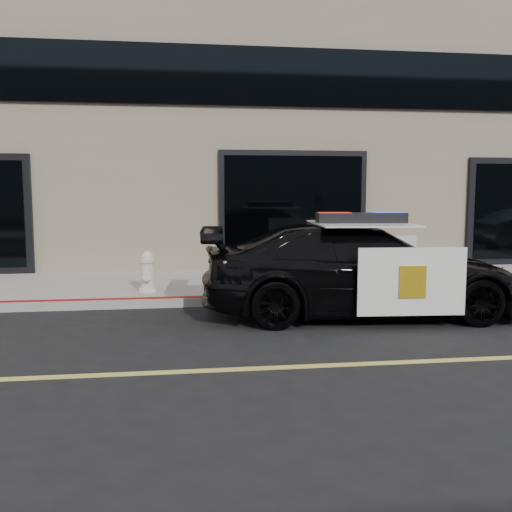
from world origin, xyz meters
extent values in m
plane|color=black|center=(0.00, 0.00, 0.00)|extent=(120.00, 120.00, 0.00)
cube|color=gray|center=(0.00, 5.25, 0.07)|extent=(60.00, 3.50, 0.15)
cube|color=#756856|center=(0.00, 10.50, 6.00)|extent=(60.00, 7.00, 12.00)
imported|color=black|center=(-0.84, 2.48, 0.72)|extent=(2.74, 5.25, 1.44)
cube|color=white|center=(-0.44, 1.42, 0.69)|extent=(1.53, 0.15, 0.96)
cube|color=white|center=(-0.29, 3.47, 0.69)|extent=(1.53, 0.15, 0.96)
cube|color=white|center=(-0.84, 2.48, 1.45)|extent=(1.56, 1.83, 0.02)
cube|color=gold|center=(-0.44, 1.39, 0.69)|extent=(0.38, 0.04, 0.46)
cube|color=black|center=(-0.84, 2.48, 1.53)|extent=(1.40, 0.46, 0.17)
cube|color=red|center=(-1.26, 2.51, 1.54)|extent=(0.50, 0.35, 0.16)
cube|color=#0C19CC|center=(-0.42, 2.45, 1.54)|extent=(0.50, 0.35, 0.16)
cylinder|color=beige|center=(-4.21, 4.24, 0.19)|extent=(0.34, 0.34, 0.07)
cylinder|color=beige|center=(-4.21, 4.24, 0.46)|extent=(0.24, 0.24, 0.47)
cylinder|color=beige|center=(-4.21, 4.24, 0.71)|extent=(0.29, 0.29, 0.06)
sphere|color=beige|center=(-4.21, 4.24, 0.77)|extent=(0.21, 0.21, 0.21)
cylinder|color=beige|center=(-4.21, 4.24, 0.86)|extent=(0.07, 0.07, 0.07)
cylinder|color=beige|center=(-4.21, 4.40, 0.52)|extent=(0.12, 0.11, 0.12)
cylinder|color=beige|center=(-4.21, 4.08, 0.52)|extent=(0.12, 0.11, 0.12)
cylinder|color=beige|center=(-4.21, 4.05, 0.46)|extent=(0.16, 0.13, 0.16)
camera|label=1|loc=(-3.66, -6.04, 1.95)|focal=40.00mm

